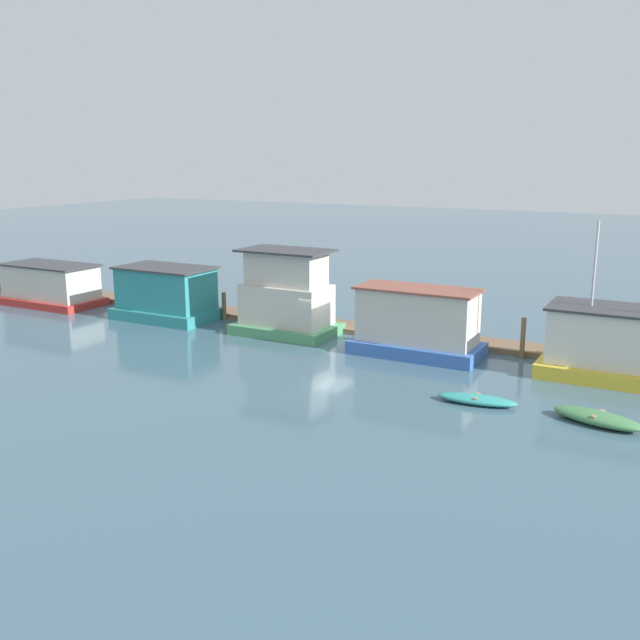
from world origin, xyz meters
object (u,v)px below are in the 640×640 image
object	(u,v)px
dinghy_green	(598,418)
mooring_post_near_right	(145,297)
houseboat_yellow	(608,345)
dinghy_teal	(477,399)
houseboat_red	(51,285)
houseboat_blue	(417,324)
houseboat_green	(286,297)
mooring_post_far_right	(224,306)
mooring_post_centre	(523,338)
houseboat_teal	(166,294)

from	to	relation	value
dinghy_green	mooring_post_near_right	world-z (taller)	mooring_post_near_right
houseboat_yellow	dinghy_teal	distance (m)	7.88
houseboat_red	houseboat_blue	world-z (taller)	houseboat_blue
houseboat_green	houseboat_yellow	size ratio (longest dim) A/B	0.80
mooring_post_far_right	houseboat_blue	bearing A→B (deg)	-7.96
houseboat_red	mooring_post_centre	xyz separation A→B (m)	(31.84, 1.87, -0.30)
houseboat_teal	dinghy_teal	world-z (taller)	houseboat_teal
dinghy_teal	houseboat_blue	bearing A→B (deg)	130.01
houseboat_red	mooring_post_far_right	distance (m)	13.42
houseboat_green	mooring_post_centre	distance (m)	13.33
houseboat_red	houseboat_blue	bearing A→B (deg)	-0.06
houseboat_teal	houseboat_green	xyz separation A→B (m)	(8.69, 0.23, 0.58)
mooring_post_far_right	mooring_post_centre	xyz separation A→B (m)	(18.56, 0.00, 0.19)
mooring_post_centre	dinghy_teal	bearing A→B (deg)	-90.57
houseboat_green	houseboat_yellow	xyz separation A→B (m)	(17.39, -0.00, -0.59)
mooring_post_far_right	mooring_post_near_right	world-z (taller)	mooring_post_far_right
houseboat_green	houseboat_red	bearing A→B (deg)	-178.15
houseboat_red	dinghy_teal	xyz separation A→B (m)	(31.76, -5.89, -1.17)
dinghy_teal	dinghy_green	size ratio (longest dim) A/B	0.92
houseboat_blue	mooring_post_far_right	size ratio (longest dim) A/B	3.84
houseboat_green	dinghy_green	distance (m)	19.15
houseboat_blue	mooring_post_centre	xyz separation A→B (m)	(5.00, 1.90, -0.60)
mooring_post_near_right	houseboat_red	bearing A→B (deg)	-164.55
houseboat_yellow	dinghy_green	distance (m)	6.68
houseboat_red	mooring_post_near_right	world-z (taller)	houseboat_red
houseboat_green	mooring_post_far_right	world-z (taller)	houseboat_green
houseboat_green	mooring_post_far_right	bearing A→B (deg)	166.67
mooring_post_far_right	mooring_post_near_right	xyz separation A→B (m)	(-6.52, 0.00, -0.06)
houseboat_green	mooring_post_near_right	distance (m)	12.01
houseboat_teal	houseboat_red	bearing A→B (deg)	-177.87
houseboat_yellow	mooring_post_far_right	xyz separation A→B (m)	(-22.73, 1.27, -0.70)
houseboat_blue	dinghy_teal	xyz separation A→B (m)	(4.92, -5.86, -1.47)
houseboat_blue	dinghy_teal	world-z (taller)	houseboat_blue
mooring_post_far_right	mooring_post_near_right	distance (m)	6.52
houseboat_yellow	houseboat_green	bearing A→B (deg)	179.99
houseboat_teal	dinghy_teal	bearing A→B (deg)	-16.00
dinghy_teal	mooring_post_far_right	world-z (taller)	mooring_post_far_right
dinghy_green	houseboat_blue	bearing A→B (deg)	148.63
houseboat_green	houseboat_blue	size ratio (longest dim) A/B	0.86
houseboat_yellow	dinghy_green	bearing A→B (deg)	-85.52
mooring_post_far_right	dinghy_green	bearing A→B (deg)	-18.55
houseboat_red	houseboat_yellow	distance (m)	36.02
dinghy_green	mooring_post_centre	xyz separation A→B (m)	(-4.68, 7.80, 0.82)
houseboat_green	mooring_post_centre	size ratio (longest dim) A/B	2.71
dinghy_green	houseboat_yellow	bearing A→B (deg)	94.48
houseboat_blue	mooring_post_near_right	world-z (taller)	houseboat_blue
houseboat_blue	dinghy_green	xyz separation A→B (m)	(9.68, -5.90, -1.42)
houseboat_green	houseboat_blue	bearing A→B (deg)	-4.38
dinghy_green	houseboat_teal	bearing A→B (deg)	166.67
houseboat_green	dinghy_teal	distance (m)	14.79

